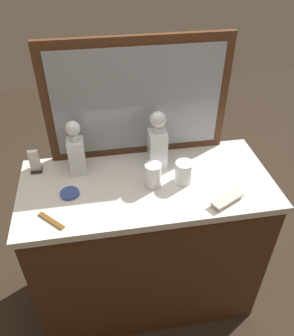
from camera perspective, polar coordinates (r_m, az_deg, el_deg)
name	(u,v)px	position (r m, az deg, el deg)	size (l,w,h in m)	color
ground_plane	(147,290)	(2.13, 0.00, -19.92)	(6.00, 6.00, 0.00)	#2D2319
dresser	(147,244)	(1.79, 0.00, -12.72)	(1.12, 0.52, 0.84)	#472816
dresser_mirror	(138,100)	(1.53, -1.55, 11.42)	(0.83, 0.03, 0.56)	#472816
crystal_decanter_right	(76,153)	(1.52, -11.84, 2.57)	(0.07, 0.07, 0.26)	white
crystal_decanter_left	(157,145)	(1.53, 1.78, 3.93)	(0.08, 0.08, 0.28)	white
crystal_tumbler_center	(184,173)	(1.47, 6.22, -0.86)	(0.08, 0.08, 0.10)	white
crystal_tumbler_rear	(153,176)	(1.44, 1.01, -1.35)	(0.07, 0.07, 0.11)	white
silver_brush_center	(227,200)	(1.42, 13.36, -5.30)	(0.15, 0.11, 0.02)	#B7A88C
porcelain_dish	(70,193)	(1.46, -12.95, -4.20)	(0.08, 0.08, 0.01)	#33478C
tortoiseshell_comb	(51,221)	(1.37, -15.88, -8.57)	(0.11, 0.11, 0.01)	brown
napkin_holder	(35,163)	(1.61, -18.41, 0.88)	(0.05, 0.05, 0.11)	black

